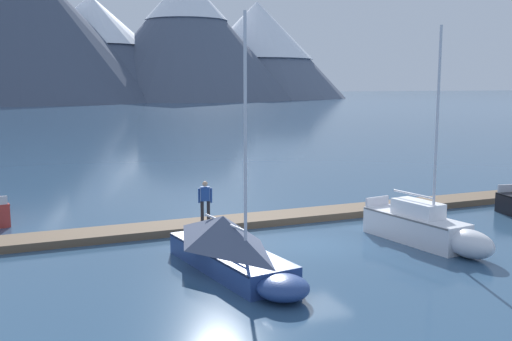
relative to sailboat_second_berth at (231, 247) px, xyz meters
name	(u,v)px	position (x,y,z in m)	size (l,w,h in m)	color
ground_plane	(312,245)	(3.86, 1.97, -0.81)	(700.00, 700.00, 0.00)	#2D4C6B
mountain_shoulder_ridge	(19,23)	(-7.96, 188.02, 23.76)	(88.62, 88.62, 48.18)	#424C60
mountain_east_summit	(92,45)	(15.03, 197.99, 17.90)	(76.65, 76.65, 35.46)	#424C60
mountain_rear_spur	(187,36)	(46.93, 192.37, 21.57)	(75.65, 75.65, 43.40)	#4C566B
mountain_north_horn	(257,46)	(78.62, 206.17, 19.25)	(70.21, 70.21, 37.31)	slate
dock	(272,218)	(3.86, 5.97, -0.67)	(30.03, 3.10, 0.30)	brown
sailboat_second_berth	(231,247)	(0.00, 0.00, 0.00)	(2.90, 7.00, 8.14)	navy
sailboat_mid_dock_port	(426,228)	(7.85, 0.40, -0.16)	(2.24, 5.88, 8.07)	silver
person_on_dock	(205,198)	(0.82, 5.90, 0.45)	(0.57, 0.31, 1.69)	#232328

